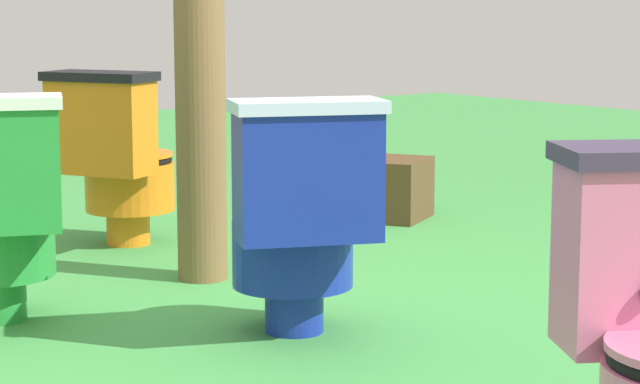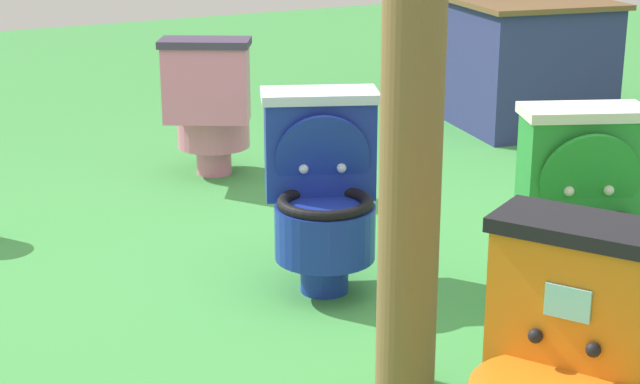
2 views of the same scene
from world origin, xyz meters
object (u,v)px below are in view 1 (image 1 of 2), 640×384
object	(u,v)px
toilet_orange	(117,158)
wooden_post	(199,16)
small_crate	(393,189)
toilet_blue	(299,216)

from	to	relation	value
toilet_orange	wooden_post	world-z (taller)	wooden_post
small_crate	wooden_post	bearing A→B (deg)	111.46
toilet_blue	wooden_post	distance (m)	1.04
toilet_blue	wooden_post	xyz separation A→B (m)	(0.85, -0.18, 0.57)
toilet_blue	wooden_post	size ratio (longest dim) A/B	0.38
toilet_orange	toilet_blue	xyz separation A→B (m)	(-1.55, 0.21, 0.00)
toilet_orange	small_crate	world-z (taller)	toilet_orange
toilet_orange	toilet_blue	size ratio (longest dim) A/B	1.00
toilet_orange	wooden_post	size ratio (longest dim) A/B	0.38
toilet_blue	small_crate	xyz separation A→B (m)	(1.38, -1.53, -0.23)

